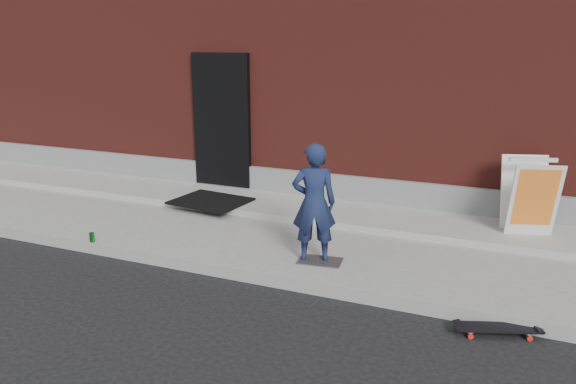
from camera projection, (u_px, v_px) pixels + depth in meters
The scene contains 10 objects.
ground at pixel (297, 292), 6.29m from camera, with size 80.00×80.00×0.00m, color black.
sidewalk at pixel (339, 243), 7.60m from camera, with size 20.00×3.00×0.15m, color gray.
apron at pixel (358, 215), 8.37m from camera, with size 20.00×1.20×0.10m, color gray.
building at pixel (423, 51), 11.83m from camera, with size 20.00×8.10×5.00m.
child at pixel (314, 203), 6.62m from camera, with size 0.53×0.35×1.44m, color #172042.
skateboard at pixel (498, 328), 5.36m from camera, with size 0.81×0.46×0.09m.
pizza_sign at pixel (530, 196), 7.35m from camera, with size 0.79×0.86×1.01m.
soda_can at pixel (92, 237), 7.40m from camera, with size 0.07×0.07×0.13m, color #1C8C2A.
doormat at pixel (211, 201), 8.87m from camera, with size 1.11×0.90×0.03m, color black.
utility_plate at pixel (320, 261), 6.76m from camera, with size 0.52×0.33×0.02m, color #56575B.
Camera 1 is at (2.17, -5.35, 2.75)m, focal length 35.00 mm.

